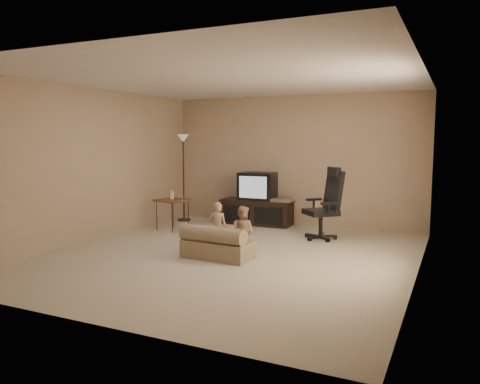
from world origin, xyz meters
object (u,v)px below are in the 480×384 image
at_px(toddler_right, 242,233).
at_px(tv_stand, 257,203).
at_px(toddler_left, 218,228).
at_px(floor_lamp, 183,158).
at_px(child_sofa, 217,245).
at_px(side_table, 172,200).
at_px(office_chair, 325,213).

bearing_deg(toddler_right, tv_stand, -69.28).
bearing_deg(toddler_left, toddler_right, 152.86).
relative_size(floor_lamp, child_sofa, 1.76).
height_order(side_table, toddler_left, side_table).
bearing_deg(floor_lamp, tv_stand, 8.93).
bearing_deg(tv_stand, toddler_left, -82.16).
distance_m(side_table, floor_lamp, 1.23).
xyz_separation_m(tv_stand, side_table, (-1.21, -1.17, 0.12)).
height_order(tv_stand, office_chair, office_chair).
distance_m(floor_lamp, toddler_right, 3.45).
height_order(tv_stand, side_table, tv_stand).
height_order(office_chair, child_sofa, office_chair).
relative_size(office_chair, toddler_right, 1.61).
distance_m(child_sofa, toddler_left, 0.34).
relative_size(office_chair, toddler_left, 1.59).
distance_m(tv_stand, toddler_right, 2.69).
xyz_separation_m(child_sofa, toddler_right, (0.34, 0.12, 0.18)).
xyz_separation_m(side_table, floor_lamp, (-0.33, 0.93, 0.74)).
xyz_separation_m(tv_stand, floor_lamp, (-1.54, -0.24, 0.86)).
bearing_deg(tv_stand, side_table, -137.39).
xyz_separation_m(tv_stand, office_chair, (1.56, -0.78, 0.01)).
relative_size(tv_stand, child_sofa, 1.44).
bearing_deg(child_sofa, toddler_right, 22.72).
bearing_deg(toddler_right, side_table, -31.48).
bearing_deg(child_sofa, floor_lamp, 132.80).
bearing_deg(tv_stand, floor_lamp, -172.54).
bearing_deg(office_chair, toddler_right, -65.13).
height_order(tv_stand, floor_lamp, floor_lamp).
xyz_separation_m(tv_stand, toddler_left, (0.40, -2.42, -0.04)).
bearing_deg(tv_stand, office_chair, -28.14).
bearing_deg(child_sofa, tv_stand, 103.47).
height_order(floor_lamp, toddler_left, floor_lamp).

